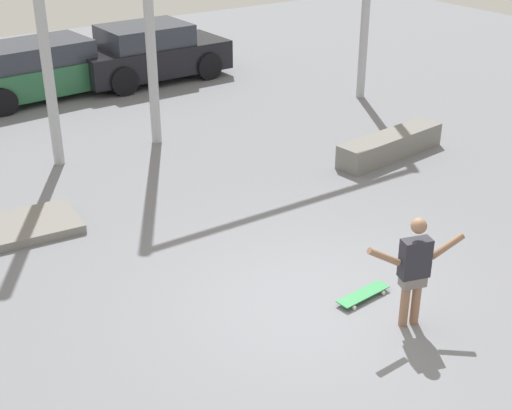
{
  "coord_description": "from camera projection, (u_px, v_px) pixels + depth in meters",
  "views": [
    {
      "loc": [
        -4.97,
        -6.07,
        5.24
      ],
      "look_at": [
        0.3,
        1.74,
        0.67
      ],
      "focal_mm": 50.0,
      "sensor_mm": 36.0,
      "label": 1
    }
  ],
  "objects": [
    {
      "name": "grind_box",
      "position": [
        390.0,
        145.0,
        13.87
      ],
      "size": [
        2.57,
        0.85,
        0.46
      ],
      "primitive_type": "cube",
      "rotation": [
        0.0,
        0.0,
        0.12
      ],
      "color": "slate",
      "rests_on": "ground_plane"
    },
    {
      "name": "parked_car_black",
      "position": [
        150.0,
        53.0,
        18.5
      ],
      "size": [
        3.99,
        1.96,
        1.46
      ],
      "rotation": [
        0.0,
        0.0,
        0.02
      ],
      "color": "black",
      "rests_on": "ground_plane"
    },
    {
      "name": "skateboard",
      "position": [
        363.0,
        294.0,
        9.42
      ],
      "size": [
        0.84,
        0.3,
        0.08
      ],
      "rotation": [
        0.0,
        0.0,
        0.09
      ],
      "color": "#338C4C",
      "rests_on": "ground_plane"
    },
    {
      "name": "skateboarder",
      "position": [
        414.0,
        267.0,
        8.57
      ],
      "size": [
        1.26,
        0.44,
        1.48
      ],
      "rotation": [
        0.0,
        0.0,
        -0.28
      ],
      "color": "#8C664C",
      "rests_on": "ground_plane"
    },
    {
      "name": "ground_plane",
      "position": [
        312.0,
        304.0,
        9.31
      ],
      "size": [
        36.0,
        36.0,
        0.0
      ],
      "primitive_type": "plane",
      "color": "slate"
    },
    {
      "name": "parked_car_green",
      "position": [
        43.0,
        70.0,
        17.26
      ],
      "size": [
        4.67,
        2.17,
        1.35
      ],
      "rotation": [
        0.0,
        0.0,
        0.09
      ],
      "color": "#28603D",
      "rests_on": "ground_plane"
    }
  ]
}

